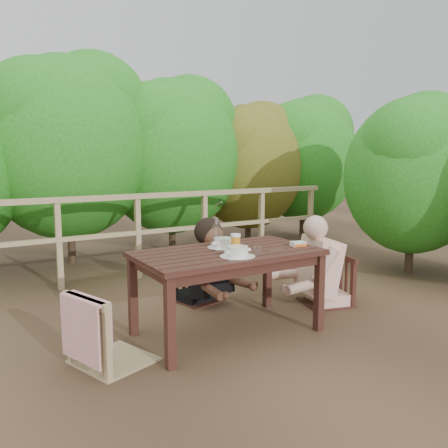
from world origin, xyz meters
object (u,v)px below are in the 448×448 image
soup_near (238,252)px  butter_tub (298,245)px  chair_right (327,259)px  chair_far (198,261)px  soup_far (224,243)px  diner_right (330,231)px  table (227,293)px  tumbler (258,251)px  chair_left (112,294)px  woman (197,237)px  beer_glass (236,243)px  bottle (216,233)px

soup_near → butter_tub: soup_near is taller
chair_right → chair_far: bearing=-109.7°
soup_far → butter_tub: size_ratio=2.26×
chair_right → diner_right: (0.03, 0.00, 0.27)m
diner_right → table: bearing=111.2°
table → tumbler: 0.47m
chair_left → butter_tub: (1.58, -0.11, 0.21)m
woman → diner_right: diner_right is taller
table → beer_glass: size_ratio=9.51×
diner_right → beer_glass: bearing=113.8°
diner_right → tumbler: 1.20m
table → diner_right: diner_right is taller
chair_left → beer_glass: size_ratio=6.42×
table → soup_near: bearing=-101.0°
table → chair_far: chair_far is taller
chair_left → bottle: bearing=-95.4°
chair_left → table: bearing=-106.4°
diner_right → tumbler: bearing=123.7°
soup_far → soup_near: bearing=-104.8°
beer_glass → tumbler: bearing=-69.8°
woman → diner_right: (1.07, -0.74, 0.07)m
soup_far → tumbler: 0.40m
diner_right → soup_near: bearing=120.2°
bottle → soup_far: bearing=-52.6°
chair_left → chair_right: (2.20, 0.17, -0.04)m
chair_far → soup_far: chair_far is taller
chair_right → woman: woman is taller
bottle → tumbler: bearing=-76.3°
soup_near → woman: bearing=77.9°
table → chair_far: size_ratio=1.77×
table → chair_left: (-0.97, -0.04, 0.16)m
table → soup_far: bearing=69.6°
bottle → butter_tub: bottle is taller
diner_right → soup_far: diner_right is taller
diner_right → chair_far: bearing=71.0°
chair_left → diner_right: (2.23, 0.17, 0.23)m
soup_near → beer_glass: size_ratio=1.75×
soup_far → butter_tub: (0.56, -0.29, -0.02)m
table → woman: 0.95m
chair_right → butter_tub: size_ratio=7.48×
chair_far → tumbler: 1.15m
table → woman: (0.19, 0.88, 0.31)m
soup_near → chair_left: bearing=169.2°
woman → soup_near: woman is taller
woman → bottle: bearing=62.4°
chair_left → woman: (1.16, 0.92, 0.16)m
chair_right → woman: (-1.04, 0.74, 0.20)m
chair_left → tumbler: (1.09, -0.21, 0.22)m
soup_near → tumbler: soup_near is taller
table → beer_glass: beer_glass is taller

